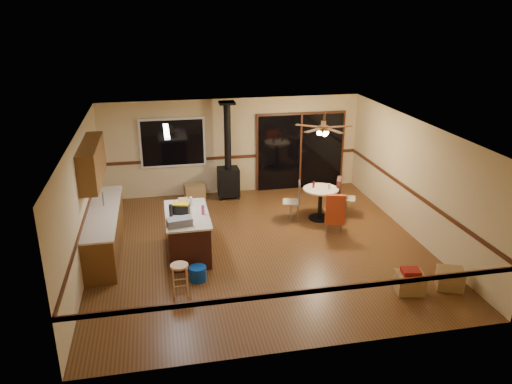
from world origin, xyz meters
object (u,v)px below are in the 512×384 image
object	(u,v)px
box_under_window	(195,192)
box_corner_b	(450,279)
toolbox_grey	(179,222)
dining_table	(320,198)
chair_right	(340,192)
kitchen_island	(188,233)
box_corner_a	(409,283)
blue_bucket	(198,274)
chair_near	(335,209)
chair_left	(296,197)
toolbox_black	(180,209)
wood_stove	(228,172)
bar_stool	(180,279)

from	to	relation	value
box_under_window	box_corner_b	bearing A→B (deg)	-52.18
toolbox_grey	dining_table	bearing A→B (deg)	26.97
dining_table	chair_right	bearing A→B (deg)	12.98
kitchen_island	box_corner_a	bearing A→B (deg)	-31.14
kitchen_island	toolbox_grey	distance (m)	0.78
blue_bucket	chair_near	size ratio (longest dim) A/B	0.47
chair_right	blue_bucket	bearing A→B (deg)	-146.47
kitchen_island	chair_right	distance (m)	4.02
chair_left	chair_right	bearing A→B (deg)	2.46
dining_table	toolbox_black	bearing A→B (deg)	-161.11
blue_bucket	dining_table	size ratio (longest dim) A/B	0.39
wood_stove	box_corner_a	size ratio (longest dim) A/B	5.19
dining_table	chair_left	distance (m)	0.61
toolbox_black	blue_bucket	world-z (taller)	toolbox_black
chair_right	box_under_window	world-z (taller)	chair_right
dining_table	box_corner_b	xyz separation A→B (m)	(1.34, -3.52, -0.34)
chair_left	box_corner_a	world-z (taller)	chair_left
toolbox_black	box_under_window	bearing A→B (deg)	80.49
box_under_window	toolbox_grey	bearing A→B (deg)	-98.84
kitchen_island	box_under_window	world-z (taller)	kitchen_island
blue_bucket	chair_left	bearing A→B (deg)	43.06
chair_right	dining_table	bearing A→B (deg)	-167.02
toolbox_grey	toolbox_black	distance (m)	0.60
box_corner_a	chair_near	bearing A→B (deg)	100.62
bar_stool	blue_bucket	distance (m)	0.57
toolbox_grey	box_corner_b	distance (m)	5.15
chair_left	chair_right	size ratio (longest dim) A/B	0.74
wood_stove	box_corner_a	world-z (taller)	wood_stove
dining_table	blue_bucket	bearing A→B (deg)	-143.68
wood_stove	chair_right	xyz separation A→B (m)	(2.49, -1.73, -0.13)
toolbox_grey	chair_near	xyz separation A→B (m)	(3.49, 0.87, -0.38)
wood_stove	box_corner_b	size ratio (longest dim) A/B	5.47
wood_stove	dining_table	distance (m)	2.71
box_corner_b	blue_bucket	bearing A→B (deg)	165.26
toolbox_black	box_corner_b	world-z (taller)	toolbox_black
dining_table	chair_left	bearing A→B (deg)	172.93
chair_near	dining_table	bearing A→B (deg)	93.60
wood_stove	bar_stool	world-z (taller)	wood_stove
dining_table	box_under_window	bearing A→B (deg)	146.42
toolbox_grey	box_under_window	size ratio (longest dim) A/B	0.90
kitchen_island	toolbox_grey	xyz separation A→B (m)	(-0.18, -0.56, 0.52)
chair_near	box_under_window	world-z (taller)	chair_near
box_corner_b	bar_stool	bearing A→B (deg)	171.01
box_corner_b	box_corner_a	bearing A→B (deg)	178.41
blue_bucket	box_under_window	xyz separation A→B (m)	(0.30, 4.24, 0.07)
chair_near	box_corner_b	world-z (taller)	chair_near
blue_bucket	bar_stool	bearing A→B (deg)	-129.83
wood_stove	dining_table	xyz separation A→B (m)	(1.96, -1.86, -0.20)
bar_stool	box_under_window	xyz separation A→B (m)	(0.65, 4.65, -0.08)
bar_stool	chair_right	size ratio (longest dim) A/B	0.84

